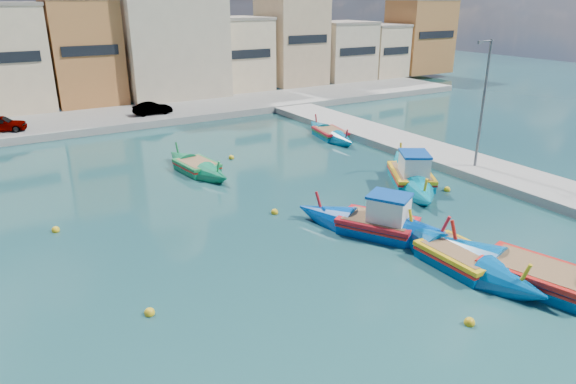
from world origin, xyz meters
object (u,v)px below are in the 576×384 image
object	(u,v)px
quay_street_lamp	(482,104)
luzzu_blue_cabin	(378,226)
luzzu_green	(197,168)
luzzu_blue_south	(538,278)
luzzu_cyan_mid	(330,135)
luzzu_turquoise_cabin	(411,177)
church_block	(165,17)
luzzu_cyan_south	(460,260)

from	to	relation	value
quay_street_lamp	luzzu_blue_cabin	distance (m)	12.01
luzzu_green	luzzu_blue_south	size ratio (longest dim) A/B	0.75
luzzu_cyan_mid	luzzu_blue_south	xyz separation A→B (m)	(-6.25, -21.95, 0.05)
luzzu_turquoise_cabin	luzzu_blue_south	bearing A→B (deg)	-110.58
quay_street_lamp	luzzu_blue_cabin	world-z (taller)	quay_street_lamp
quay_street_lamp	luzzu_turquoise_cabin	world-z (taller)	quay_street_lamp
church_block	luzzu_turquoise_cabin	world-z (taller)	church_block
luzzu_cyan_mid	luzzu_blue_south	world-z (taller)	luzzu_blue_south
church_block	luzzu_cyan_south	world-z (taller)	church_block
church_block	luzzu_blue_cabin	bearing A→B (deg)	-95.04
luzzu_turquoise_cabin	luzzu_cyan_mid	bearing A→B (deg)	78.95
luzzu_green	luzzu_cyan_south	xyz separation A→B (m)	(4.48, -16.87, 0.02)
luzzu_turquoise_cabin	luzzu_cyan_south	bearing A→B (deg)	-122.88
church_block	quay_street_lamp	distance (m)	35.04
luzzu_blue_south	luzzu_cyan_south	distance (m)	2.88
quay_street_lamp	luzzu_green	distance (m)	17.64
church_block	luzzu_green	bearing A→B (deg)	-105.83
church_block	quay_street_lamp	bearing A→B (deg)	-77.65
luzzu_green	luzzu_blue_south	bearing A→B (deg)	-73.45
luzzu_cyan_south	luzzu_blue_cabin	bearing A→B (deg)	100.48
luzzu_turquoise_cabin	luzzu_blue_cabin	size ratio (longest dim) A/B	1.10
luzzu_cyan_mid	luzzu_cyan_south	world-z (taller)	luzzu_cyan_south
luzzu_cyan_mid	luzzu_green	distance (m)	12.29
luzzu_turquoise_cabin	luzzu_green	size ratio (longest dim) A/B	1.23
luzzu_turquoise_cabin	luzzu_green	world-z (taller)	luzzu_turquoise_cabin
church_block	luzzu_blue_cabin	xyz separation A→B (m)	(-3.31, -37.56, -8.04)
quay_street_lamp	luzzu_green	xyz separation A→B (m)	(-14.47, 9.21, -4.09)
luzzu_blue_cabin	luzzu_blue_south	world-z (taller)	luzzu_blue_cabin
luzzu_turquoise_cabin	luzzu_blue_south	xyz separation A→B (m)	(-4.10, -10.92, -0.08)
quay_street_lamp	luzzu_blue_south	bearing A→B (deg)	-130.38
luzzu_turquoise_cabin	luzzu_blue_cabin	xyz separation A→B (m)	(-6.16, -4.25, -0.01)
church_block	luzzu_turquoise_cabin	distance (m)	34.38
luzzu_turquoise_cabin	church_block	bearing A→B (deg)	94.88
quay_street_lamp	luzzu_cyan_south	xyz separation A→B (m)	(-10.00, -7.66, -4.07)
luzzu_blue_cabin	church_block	bearing A→B (deg)	84.96
luzzu_blue_cabin	luzzu_blue_south	distance (m)	6.98
quay_street_lamp	luzzu_cyan_mid	size ratio (longest dim) A/B	1.02
church_block	luzzu_cyan_south	xyz separation A→B (m)	(-2.55, -41.66, -8.14)
church_block	luzzu_blue_south	distance (m)	44.99
luzzu_blue_cabin	luzzu_green	xyz separation A→B (m)	(-3.72, 12.77, -0.12)
luzzu_green	luzzu_blue_south	xyz separation A→B (m)	(5.78, -19.44, 0.05)
luzzu_blue_south	luzzu_turquoise_cabin	bearing A→B (deg)	69.42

